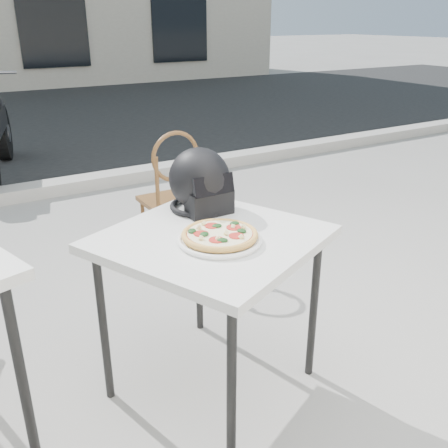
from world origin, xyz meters
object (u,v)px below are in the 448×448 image
pizza (220,234)px  helmet (201,183)px  plate (220,240)px  cafe_table_main (211,250)px  cafe_chair_main (171,188)px

pizza → helmet: helmet is taller
plate → helmet: (0.11, 0.37, 0.12)m
pizza → cafe_table_main: bearing=84.7°
pizza → cafe_chair_main: cafe_chair_main is taller
helmet → cafe_chair_main: bearing=71.2°
plate → helmet: bearing=72.7°
plate → cafe_chair_main: 1.53m
cafe_table_main → pizza: size_ratio=3.48×
pizza → helmet: size_ratio=1.03×
cafe_table_main → cafe_chair_main: cafe_chair_main is taller
pizza → cafe_chair_main: (0.46, 1.44, -0.29)m
plate → cafe_chair_main: cafe_chair_main is taller
cafe_table_main → helmet: 0.36m
pizza → plate: bearing=-106.5°
plate → helmet: size_ratio=1.25×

